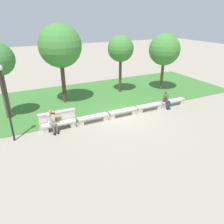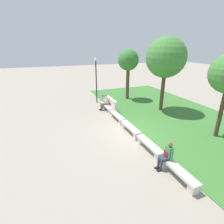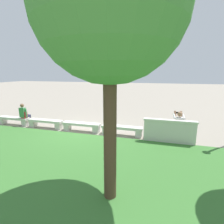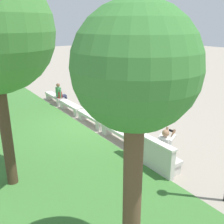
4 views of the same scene
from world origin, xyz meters
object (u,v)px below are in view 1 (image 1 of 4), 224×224
(bench_end, at_px, (173,102))
(tree_right_background, at_px, (164,50))
(backpack, at_px, (165,99))
(tree_left_background, at_px, (121,49))
(bench_main, at_px, (59,125))
(bench_mid, at_px, (123,112))
(bench_far, at_px, (149,107))
(bench_near, at_px, (93,118))
(tree_far_back, at_px, (60,46))
(person_distant, at_px, (166,99))
(lamp_post, at_px, (5,94))
(person_photographer, at_px, (52,120))

(bench_end, xyz_separation_m, tree_right_background, (1.62, 3.50, 3.15))
(backpack, xyz_separation_m, tree_left_background, (-1.23, 4.47, 2.99))
(bench_main, height_order, bench_mid, same)
(bench_far, distance_m, bench_end, 2.10)
(bench_end, distance_m, tree_left_background, 5.93)
(tree_left_background, bearing_deg, bench_far, -91.18)
(bench_far, bearing_deg, bench_near, 180.00)
(bench_main, bearing_deg, backpack, 0.11)
(bench_main, bearing_deg, tree_far_back, 70.69)
(bench_near, xyz_separation_m, bench_far, (4.20, 0.00, 0.00))
(bench_main, relative_size, tree_left_background, 0.41)
(bench_mid, xyz_separation_m, backpack, (3.42, 0.01, 0.33))
(backpack, bearing_deg, bench_main, -179.89)
(person_distant, bearing_deg, bench_mid, 178.90)
(person_distant, relative_size, tree_right_background, 0.26)
(bench_near, bearing_deg, backpack, 0.15)
(backpack, height_order, tree_left_background, tree_left_background)
(bench_main, distance_m, backpack, 7.62)
(lamp_post, bearing_deg, person_photographer, 1.76)
(bench_main, relative_size, bench_near, 1.00)
(bench_main, xyz_separation_m, lamp_post, (-2.45, -0.14, 2.32))
(bench_mid, bearing_deg, bench_end, 0.00)
(tree_right_background, xyz_separation_m, lamp_post, (-12.46, -3.64, -0.83))
(bench_mid, bearing_deg, lamp_post, -178.80)
(person_photographer, distance_m, person_distant, 8.04)
(tree_left_background, bearing_deg, person_distant, -74.26)
(tree_far_back, bearing_deg, person_photographer, -113.33)
(bench_end, bearing_deg, bench_near, 180.00)
(person_distant, xyz_separation_m, backpack, (-0.06, 0.08, -0.05))
(backpack, bearing_deg, lamp_post, -179.12)
(backpack, bearing_deg, bench_mid, -179.75)
(person_photographer, height_order, tree_far_back, tree_far_back)
(person_photographer, distance_m, lamp_post, 2.81)
(bench_far, distance_m, person_distant, 1.43)
(bench_end, bearing_deg, bench_far, 180.00)
(person_photographer, distance_m, tree_left_background, 8.65)
(bench_near, bearing_deg, tree_left_background, 46.31)
(backpack, distance_m, tree_far_back, 8.22)
(bench_main, height_order, bench_end, same)
(tree_right_background, bearing_deg, lamp_post, -163.73)
(bench_far, relative_size, bench_end, 1.00)
(bench_main, relative_size, person_distant, 1.54)
(tree_far_back, bearing_deg, bench_end, -31.09)
(tree_far_back, height_order, lamp_post, tree_far_back)
(backpack, distance_m, tree_left_background, 5.52)
(bench_end, bearing_deg, person_distant, -174.74)
(tree_right_background, relative_size, lamp_post, 1.18)
(bench_mid, distance_m, person_photographer, 4.59)
(bench_far, bearing_deg, person_distant, -2.77)
(bench_mid, relative_size, tree_far_back, 0.34)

